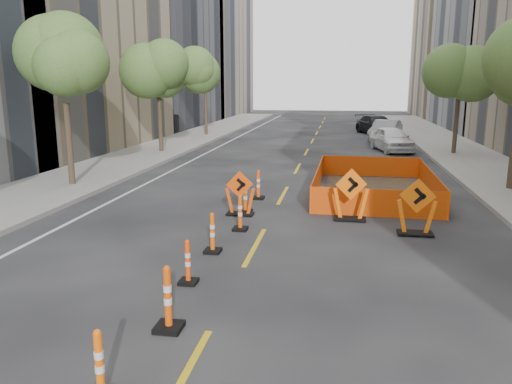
% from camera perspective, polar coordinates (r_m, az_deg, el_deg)
% --- Properties ---
extents(ground_plane, '(140.00, 140.00, 0.00)m').
position_cam_1_polar(ground_plane, '(9.06, -4.55, -14.15)').
color(ground_plane, black).
extents(sidewalk_left, '(4.00, 90.00, 0.15)m').
position_cam_1_polar(sidewalk_left, '(23.07, -19.07, 1.74)').
color(sidewalk_left, gray).
rests_on(sidewalk_left, ground).
extents(bld_left_d, '(12.00, 16.00, 14.00)m').
position_cam_1_polar(bld_left_d, '(50.85, -12.73, 15.36)').
color(bld_left_d, '#4C4C51').
rests_on(bld_left_d, ground).
extents(bld_left_e, '(12.00, 20.00, 20.00)m').
position_cam_1_polar(bld_left_e, '(66.52, -7.26, 17.35)').
color(bld_left_e, gray).
rests_on(bld_left_e, ground).
extents(bld_right_e, '(12.00, 14.00, 16.00)m').
position_cam_1_polar(bld_right_e, '(68.23, 23.19, 14.68)').
color(bld_right_e, tan).
rests_on(bld_right_e, ground).
extents(tree_l_b, '(2.80, 2.80, 5.95)m').
position_cam_1_polar(tree_l_b, '(20.70, -21.15, 12.87)').
color(tree_l_b, '#382B1E').
rests_on(tree_l_b, ground).
extents(tree_l_c, '(2.80, 2.80, 5.95)m').
position_cam_1_polar(tree_l_c, '(29.76, -11.11, 13.03)').
color(tree_l_c, '#382B1E').
rests_on(tree_l_c, ground).
extents(tree_l_d, '(2.80, 2.80, 5.95)m').
position_cam_1_polar(tree_l_d, '(39.27, -5.83, 12.96)').
color(tree_l_d, '#382B1E').
rests_on(tree_l_d, ground).
extents(tree_r_c, '(2.80, 2.80, 5.95)m').
position_cam_1_polar(tree_r_c, '(30.52, 22.29, 12.34)').
color(tree_r_c, '#382B1E').
rests_on(tree_r_c, ground).
extents(channelizer_1, '(0.39, 0.39, 1.00)m').
position_cam_1_polar(channelizer_1, '(7.05, -17.46, -18.37)').
color(channelizer_1, '#FF5F0A').
rests_on(channelizer_1, ground).
extents(channelizer_2, '(0.45, 0.45, 1.14)m').
position_cam_1_polar(channelizer_2, '(8.53, -10.05, -11.85)').
color(channelizer_2, '#DD4A09').
rests_on(channelizer_2, ground).
extents(channelizer_3, '(0.37, 0.37, 0.94)m').
position_cam_1_polar(channelizer_3, '(10.37, -7.80, -7.91)').
color(channelizer_3, '#EF410A').
rests_on(channelizer_3, ground).
extents(channelizer_4, '(0.39, 0.39, 1.00)m').
position_cam_1_polar(channelizer_4, '(12.14, -5.01, -4.65)').
color(channelizer_4, '#E95509').
rests_on(channelizer_4, ground).
extents(channelizer_5, '(0.40, 0.40, 1.02)m').
position_cam_1_polar(channelizer_5, '(13.91, -1.82, -2.36)').
color(channelizer_5, '#DF5009').
rests_on(channelizer_5, ground).
extents(channelizer_6, '(0.42, 0.42, 1.07)m').
position_cam_1_polar(channelizer_6, '(15.82, -1.23, -0.48)').
color(channelizer_6, '#D95009').
rests_on(channelizer_6, ground).
extents(channelizer_7, '(0.41, 0.41, 1.04)m').
position_cam_1_polar(channelizer_7, '(17.69, 0.28, 0.85)').
color(channelizer_7, '#FF4D0A').
rests_on(channelizer_7, ground).
extents(chevron_sign_left, '(1.07, 0.85, 1.41)m').
position_cam_1_polar(chevron_sign_left, '(15.48, -1.85, -0.12)').
color(chevron_sign_left, '#D94409').
rests_on(chevron_sign_left, ground).
extents(chevron_sign_center, '(1.19, 0.91, 1.59)m').
position_cam_1_polar(chevron_sign_center, '(15.12, 10.78, -0.28)').
color(chevron_sign_center, '#FF670A').
rests_on(chevron_sign_center, ground).
extents(chevron_sign_right, '(1.11, 0.73, 1.57)m').
position_cam_1_polar(chevron_sign_right, '(14.09, 17.90, -1.63)').
color(chevron_sign_right, '#D85909').
rests_on(chevron_sign_right, ground).
extents(safety_fence, '(4.25, 7.12, 0.88)m').
position_cam_1_polar(safety_fence, '(19.19, 13.26, 1.19)').
color(safety_fence, '#FF530D').
rests_on(safety_fence, ground).
extents(parked_car_near, '(2.73, 4.65, 1.49)m').
position_cam_1_polar(parked_car_near, '(31.47, 15.25, 5.87)').
color(parked_car_near, white).
rests_on(parked_car_near, ground).
extents(parked_car_mid, '(2.78, 4.85, 1.51)m').
position_cam_1_polar(parked_car_mid, '(36.51, 14.60, 6.76)').
color(parked_car_mid, gray).
rests_on(parked_car_mid, ground).
extents(parked_car_far, '(3.80, 5.62, 1.51)m').
position_cam_1_polar(parked_car_far, '(41.95, 13.64, 7.48)').
color(parked_car_far, black).
rests_on(parked_car_far, ground).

